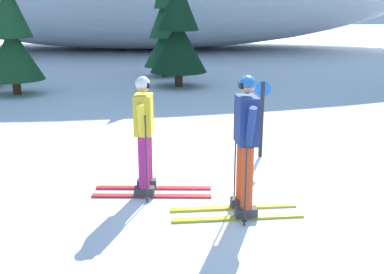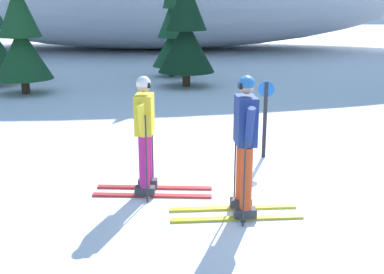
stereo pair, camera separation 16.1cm
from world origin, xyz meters
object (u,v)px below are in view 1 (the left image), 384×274
object	(u,v)px
skier_yellow_jacket	(145,135)
trail_marker_post	(262,114)
skier_navy_jacket	(245,144)
pine_tree_center_left	(163,34)
pine_tree_center_right	(178,24)
pine_tree_left	(11,31)

from	to	relation	value
skier_yellow_jacket	trail_marker_post	distance (m)	2.56
skier_navy_jacket	pine_tree_center_left	xyz separation A→B (m)	(-1.25, 12.34, 0.65)
pine_tree_center_right	trail_marker_post	bearing A→B (deg)	-79.82
pine_tree_center_right	skier_yellow_jacket	bearing A→B (deg)	-93.72
skier_navy_jacket	trail_marker_post	size ratio (longest dim) A/B	1.32
skier_yellow_jacket	pine_tree_left	size ratio (longest dim) A/B	0.38
pine_tree_center_left	skier_yellow_jacket	bearing A→B (deg)	-90.29
pine_tree_left	pine_tree_center_right	xyz separation A→B (m)	(4.98, 1.27, 0.14)
skier_navy_jacket	trail_marker_post	xyz separation A→B (m)	(0.67, 2.38, -0.17)
skier_yellow_jacket	pine_tree_center_right	xyz separation A→B (m)	(0.60, 9.28, 1.16)
skier_yellow_jacket	pine_tree_left	xyz separation A→B (m)	(-4.38, 8.00, 1.02)
skier_navy_jacket	pine_tree_center_right	bearing A→B (deg)	94.04
skier_navy_jacket	pine_tree_center_right	size ratio (longest dim) A/B	0.37
pine_tree_center_left	trail_marker_post	size ratio (longest dim) A/B	2.79
skier_yellow_jacket	pine_tree_left	distance (m)	9.18
trail_marker_post	skier_navy_jacket	bearing A→B (deg)	-105.62
trail_marker_post	pine_tree_center_left	bearing A→B (deg)	100.89
skier_navy_jacket	pine_tree_center_left	distance (m)	12.42
skier_yellow_jacket	pine_tree_center_right	distance (m)	9.37
skier_yellow_jacket	pine_tree_center_right	world-z (taller)	pine_tree_center_right
pine_tree_center_left	pine_tree_center_right	world-z (taller)	pine_tree_center_right
skier_navy_jacket	trail_marker_post	world-z (taller)	skier_navy_jacket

